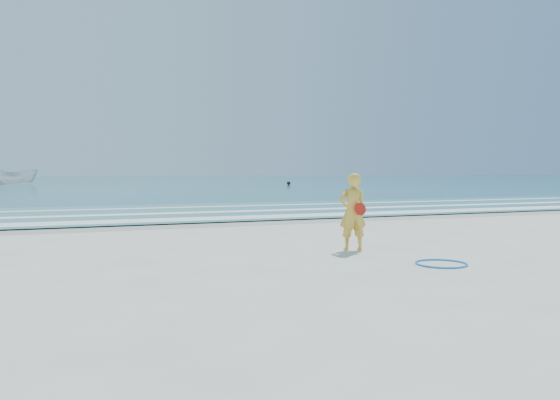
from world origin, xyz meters
name	(u,v)px	position (x,y,z in m)	size (l,w,h in m)	color
ground	(330,271)	(0.00, 0.00, 0.00)	(400.00, 400.00, 0.00)	silver
wet_sand	(203,224)	(0.00, 9.00, 0.00)	(400.00, 2.40, 0.00)	#B2A893
ocean	(85,180)	(0.00, 105.00, 0.02)	(400.00, 190.00, 0.04)	#19727F
shallow	(173,212)	(0.00, 14.00, 0.04)	(400.00, 10.00, 0.01)	#59B7AD
foam_near	(194,219)	(0.00, 10.30, 0.05)	(400.00, 1.40, 0.01)	white
foam_mid	(177,213)	(0.00, 13.20, 0.05)	(400.00, 0.90, 0.01)	white
foam_far	(163,208)	(0.00, 16.50, 0.05)	(400.00, 0.60, 0.01)	white
hoop	(441,264)	(2.19, -0.15, 0.02)	(0.93, 0.93, 0.03)	#0C85DC
boat	(17,177)	(-9.64, 69.71, 1.04)	(1.94, 5.17, 2.00)	silver
buoy	(289,183)	(21.41, 53.04, 0.27)	(0.46, 0.46, 0.46)	black
woman	(353,212)	(1.58, 2.03, 0.82)	(0.66, 0.50, 1.65)	gold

